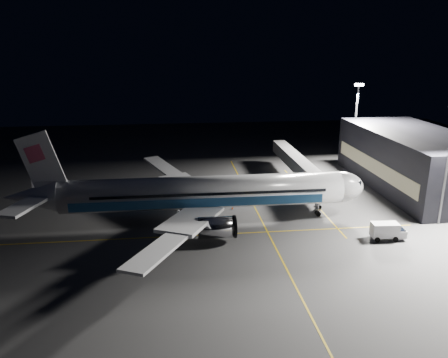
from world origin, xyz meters
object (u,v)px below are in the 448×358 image
object	(u,v)px
safety_cone_b	(229,193)
jet_bridge	(299,165)
safety_cone_c	(232,208)
baggage_tug	(180,199)
service_truck	(388,231)
safety_cone_a	(202,199)
airliner	(198,193)
floodlight_mast_north	(356,117)

from	to	relation	value
safety_cone_b	jet_bridge	bearing A→B (deg)	15.32
jet_bridge	safety_cone_c	world-z (taller)	jet_bridge
baggage_tug	safety_cone_c	distance (m)	10.97
service_truck	safety_cone_a	world-z (taller)	service_truck
airliner	floodlight_mast_north	bearing A→B (deg)	37.91
service_truck	floodlight_mast_north	bearing A→B (deg)	78.69
airliner	safety_cone_c	world-z (taller)	airliner
floodlight_mast_north	service_truck	distance (m)	45.79
service_truck	safety_cone_b	xyz separation A→B (m)	(-22.24, 24.57, -1.16)
floodlight_mast_north	baggage_tug	xyz separation A→B (m)	(-44.10, -21.86, -11.68)
baggage_tug	safety_cone_c	xyz separation A→B (m)	(9.74, -5.02, -0.44)
safety_cone_a	safety_cone_b	distance (m)	6.64
jet_bridge	safety_cone_a	bearing A→B (deg)	-160.23
floodlight_mast_north	safety_cone_b	xyz separation A→B (m)	(-34.00, -18.31, -12.07)
safety_cone_c	floodlight_mast_north	bearing A→B (deg)	38.03
jet_bridge	service_truck	xyz separation A→B (m)	(6.24, -28.95, -3.12)
airliner	service_truck	bearing A→B (deg)	-20.39
jet_bridge	safety_cone_a	xyz separation A→B (m)	(-21.70, -7.80, -4.29)
jet_bridge	safety_cone_b	size ratio (longest dim) A/B	57.09
floodlight_mast_north	baggage_tug	bearing A→B (deg)	-153.64
safety_cone_a	floodlight_mast_north	bearing A→B (deg)	28.69
airliner	safety_cone_a	distance (m)	11.44
safety_cone_c	baggage_tug	bearing A→B (deg)	152.75
safety_cone_b	safety_cone_a	bearing A→B (deg)	-149.07
service_truck	safety_cone_b	bearing A→B (deg)	136.18
safety_cone_a	service_truck	bearing A→B (deg)	-37.14
floodlight_mast_north	baggage_tug	size ratio (longest dim) A/B	8.44
jet_bridge	airliner	bearing A→B (deg)	-141.96
safety_cone_c	safety_cone_a	bearing A→B (deg)	136.01
jet_bridge	baggage_tug	bearing A→B (deg)	-163.11
service_truck	jet_bridge	bearing A→B (deg)	106.19
baggage_tug	safety_cone_b	bearing A→B (deg)	2.73
floodlight_mast_north	safety_cone_b	world-z (taller)	floodlight_mast_north
floodlight_mast_north	jet_bridge	bearing A→B (deg)	-142.26
safety_cone_c	service_truck	bearing A→B (deg)	-35.31
safety_cone_b	safety_cone_c	bearing A→B (deg)	-92.42
floodlight_mast_north	safety_cone_c	xyz separation A→B (m)	(-34.36, -26.87, -12.11)
baggage_tug	safety_cone_a	size ratio (longest dim) A/B	4.18
floodlight_mast_north	airliner	bearing A→B (deg)	-142.09
floodlight_mast_north	safety_cone_c	world-z (taller)	floodlight_mast_north
airliner	baggage_tug	xyz separation A→B (m)	(-3.03, 10.13, -4.47)
service_truck	safety_cone_a	bearing A→B (deg)	146.89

